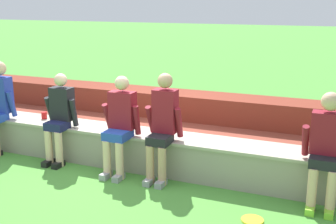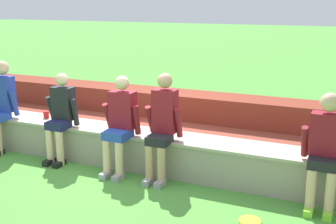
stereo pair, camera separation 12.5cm
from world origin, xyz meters
name	(u,v)px [view 1 (the left image)]	position (x,y,z in m)	size (l,w,h in m)	color
ground_plane	(118,171)	(0.00, 0.00, 0.00)	(80.00, 80.00, 0.00)	#4C9338
stone_seating_wall	(126,147)	(0.00, 0.27, 0.29)	(8.81, 0.59, 0.54)	gray
brick_bleachers	(159,122)	(0.00, 1.48, 0.36)	(12.42, 1.26, 0.86)	brown
person_left_of_center	(59,116)	(-0.97, 0.01, 0.72)	(0.51, 0.51, 1.35)	beige
person_center	(120,123)	(0.08, -0.04, 0.74)	(0.54, 0.55, 1.39)	beige
person_right_of_center	(162,125)	(0.70, 0.01, 0.77)	(0.50, 0.56, 1.46)	tan
person_far_right	(326,147)	(2.78, -0.03, 0.75)	(0.56, 0.52, 1.38)	#DBAD89
water_bottle_mid_left	(111,121)	(-0.28, 0.33, 0.64)	(0.06, 0.06, 0.22)	blue
plastic_cup_left_end	(44,115)	(-1.52, 0.33, 0.59)	(0.09, 0.09, 0.11)	red
frisbee	(252,220)	(2.10, -0.70, 0.01)	(0.25, 0.25, 0.02)	yellow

